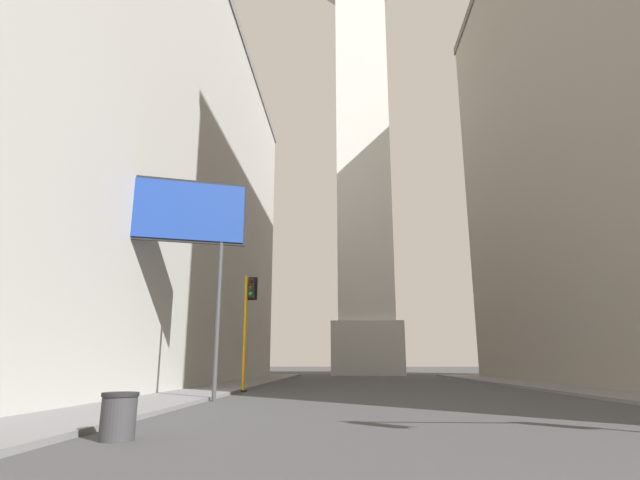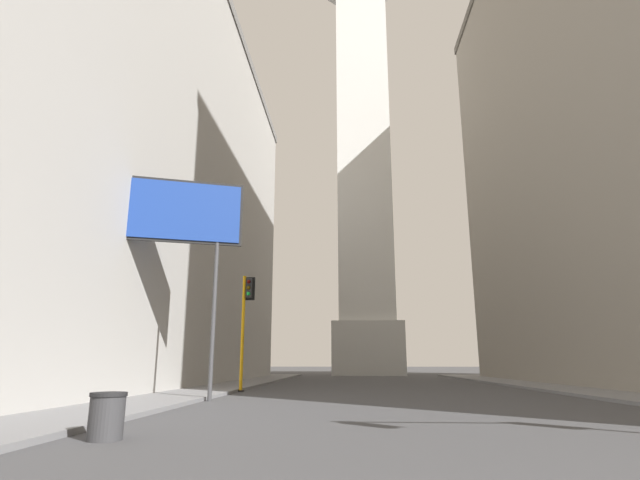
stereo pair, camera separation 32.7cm
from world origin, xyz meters
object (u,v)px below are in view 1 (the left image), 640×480
(billboard_sign, at_px, (172,217))
(traffic_light_mid_left, at_px, (248,314))
(trash_bin, at_px, (119,416))
(obelisk, at_px, (362,153))

(billboard_sign, bearing_deg, traffic_light_mid_left, 74.36)
(traffic_light_mid_left, distance_m, trash_bin, 17.70)
(obelisk, height_order, billboard_sign, obelisk)
(obelisk, bearing_deg, traffic_light_mid_left, -102.01)
(traffic_light_mid_left, relative_size, trash_bin, 6.73)
(obelisk, bearing_deg, billboard_sign, -102.61)
(trash_bin, height_order, billboard_sign, billboard_sign)
(traffic_light_mid_left, distance_m, billboard_sign, 8.43)
(traffic_light_mid_left, relative_size, billboard_sign, 0.67)
(traffic_light_mid_left, xyz_separation_m, trash_bin, (0.81, -17.29, -3.70))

